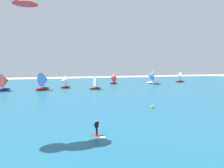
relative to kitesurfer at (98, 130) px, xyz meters
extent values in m
cube|color=#1E607F|center=(2.98, 35.70, -0.65)|extent=(160.00, 90.00, 0.10)
cube|color=red|center=(-0.10, 0.16, -0.58)|extent=(1.11, 1.42, 0.05)
cylinder|color=black|center=(-0.11, -0.05, -0.15)|extent=(0.14, 0.14, 0.80)
cylinder|color=black|center=(-0.09, 0.38, -0.15)|extent=(0.14, 0.14, 0.80)
cube|color=black|center=(-0.10, 0.16, 0.55)|extent=(0.42, 0.38, 0.60)
sphere|color=tan|center=(-0.10, 0.16, 0.96)|extent=(0.22, 0.22, 0.22)
cylinder|color=black|center=(-0.33, 0.11, 0.60)|extent=(0.34, 0.47, 0.39)
cylinder|color=black|center=(0.04, 0.35, 0.60)|extent=(0.34, 0.47, 0.39)
ellipsoid|color=white|center=(0.40, -0.64, -0.56)|extent=(0.91, 0.88, 0.08)
ellipsoid|color=red|center=(-7.07, 3.13, 13.19)|extent=(2.73, 2.28, 0.42)
ellipsoid|color=maroon|center=(14.80, 51.15, -0.29)|extent=(3.50, 2.45, 0.62)
cylinder|color=silver|center=(14.94, 51.22, 1.68)|extent=(0.10, 0.10, 3.33)
cone|color=#D84C3F|center=(14.28, 50.91, 1.52)|extent=(2.50, 3.15, 2.80)
ellipsoid|color=maroon|center=(-8.71, 39.16, -0.17)|extent=(4.59, 4.17, 0.87)
cylinder|color=silver|center=(-8.88, 39.02, 2.58)|extent=(0.14, 0.14, 4.63)
cone|color=#3F72CC|center=(-8.09, 39.66, 2.35)|extent=(4.03, 4.29, 3.89)
ellipsoid|color=maroon|center=(41.47, 50.99, -0.27)|extent=(3.73, 1.72, 0.67)
cylinder|color=silver|center=(41.63, 50.96, 1.87)|extent=(0.11, 0.11, 3.59)
cone|color=silver|center=(40.86, 51.07, 1.69)|extent=(1.97, 3.20, 3.02)
ellipsoid|color=maroon|center=(5.82, 37.49, -0.27)|extent=(3.68, 1.67, 0.67)
cylinder|color=silver|center=(5.66, 37.47, 1.84)|extent=(0.11, 0.11, 3.55)
cone|color=white|center=(6.43, 37.57, 1.66)|extent=(1.93, 3.16, 2.98)
ellipsoid|color=navy|center=(-18.89, 39.85, -0.20)|extent=(4.29, 3.88, 0.81)
cylinder|color=silver|center=(-19.05, 39.73, 2.37)|extent=(0.13, 0.13, 4.32)
cone|color=#D84C3F|center=(-18.31, 40.32, 2.15)|extent=(3.76, 4.01, 3.63)
ellipsoid|color=white|center=(28.37, 47.16, -0.16)|extent=(4.92, 3.64, 0.88)
cylinder|color=silver|center=(28.57, 47.05, 2.63)|extent=(0.15, 0.15, 4.71)
cone|color=#3F72CC|center=(27.66, 47.54, 2.40)|extent=(3.68, 4.46, 3.96)
ellipsoid|color=maroon|center=(-2.38, 42.52, -0.29)|extent=(3.56, 2.38, 0.63)
cylinder|color=silver|center=(-2.23, 42.58, 1.71)|extent=(0.11, 0.11, 3.37)
cone|color=white|center=(-2.91, 42.30, 1.55)|extent=(2.46, 3.18, 2.83)
sphere|color=yellow|center=(11.32, 10.89, -0.35)|extent=(0.51, 0.51, 0.51)
camera|label=1|loc=(-3.65, -20.84, 7.09)|focal=33.24mm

